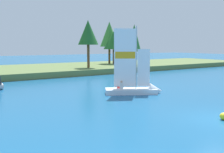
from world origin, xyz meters
TOP-DOWN VIEW (x-y plane):
  - ground_plane at (0.00, 0.00)m, footprint 200.00×200.00m
  - shore_bank at (0.00, 30.01)m, footprint 80.00×15.54m
  - shoreline_tree_midleft at (4.64, 25.50)m, footprint 3.02×3.02m
  - shoreline_tree_centre at (11.86, 31.23)m, footprint 3.41×3.41m
  - shoreline_tree_midright at (11.89, 29.89)m, footprint 3.53×3.53m
  - shoreline_tree_right at (13.29, 25.66)m, footprint 2.36×2.36m
  - sailboat at (1.05, 8.56)m, footprint 5.03×3.60m
  - channel_buoy at (0.10, -0.03)m, footprint 0.41×0.41m

SIDE VIEW (x-z plane):
  - ground_plane at x=0.00m, z-range 0.00..0.00m
  - channel_buoy at x=0.10m, z-range 0.00..0.41m
  - shore_bank at x=0.00m, z-range 0.00..0.81m
  - sailboat at x=1.05m, z-range -2.68..3.56m
  - shoreline_tree_midright at x=11.89m, z-range 2.14..7.95m
  - shoreline_tree_right at x=13.29m, z-range 1.92..8.75m
  - shoreline_tree_midleft at x=4.64m, z-range 2.47..9.50m
  - shoreline_tree_centre at x=11.86m, z-range 2.34..9.95m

